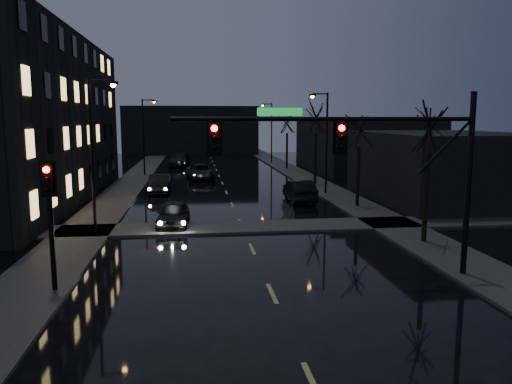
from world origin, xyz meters
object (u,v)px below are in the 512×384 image
object	(u,v)px
oncoming_car_b	(159,184)
lead_car	(300,191)
oncoming_car_d	(179,160)
oncoming_car_a	(173,214)
oncoming_car_c	(200,172)

from	to	relation	value
oncoming_car_b	lead_car	bearing A→B (deg)	-26.62
oncoming_car_b	oncoming_car_d	xyz separation A→B (m)	(1.01, 22.95, 0.07)
oncoming_car_b	lead_car	world-z (taller)	lead_car
oncoming_car_a	oncoming_car_d	xyz separation A→B (m)	(-0.60, 35.74, 0.12)
oncoming_car_a	oncoming_car_b	distance (m)	12.89
oncoming_car_c	oncoming_car_d	size ratio (longest dim) A/B	0.96
oncoming_car_b	oncoming_car_c	bearing A→B (deg)	69.10
oncoming_car_d	lead_car	size ratio (longest dim) A/B	1.19
oncoming_car_a	oncoming_car_b	bearing A→B (deg)	100.42
oncoming_car_a	oncoming_car_c	distance (m)	21.64
oncoming_car_c	lead_car	distance (m)	15.75
oncoming_car_d	lead_car	bearing A→B (deg)	-64.78
oncoming_car_c	lead_car	bearing A→B (deg)	-68.01
oncoming_car_c	lead_car	world-z (taller)	lead_car
oncoming_car_b	lead_car	xyz separation A→B (m)	(10.43, -5.33, 0.03)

